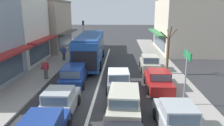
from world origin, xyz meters
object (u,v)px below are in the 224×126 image
Objects in this scene: parked_hatchback_kerb_third at (149,63)px; pedestrian_browsing_midblock at (64,52)px; directional_road_sign at (187,65)px; street_tree_right at (168,53)px; parked_sedan_kerb_second at (158,81)px; sedan_behind_bus_near at (59,103)px; traffic_light_downstreet at (83,29)px; hatchback_adjacent_lane_lead at (118,81)px; pedestrian_with_handbag_near at (45,68)px; parked_sedan_kerb_front at (177,119)px; city_bus at (90,47)px; wagon_queue_gap_filler at (74,75)px; wagon_queue_far_back at (124,102)px.

pedestrian_browsing_midblock is at bearing 160.40° from parked_hatchback_kerb_third.
directional_road_sign is 2.21× the size of pedestrian_browsing_midblock.
parked_hatchback_kerb_third is 2.27× the size of pedestrian_browsing_midblock.
street_tree_right reaches higher than directional_road_sign.
parked_hatchback_kerb_third is (-0.02, 5.25, 0.05)m from parked_sedan_kerb_second.
street_tree_right reaches higher than parked_hatchback_kerb_third.
sedan_behind_bus_near is 22.94m from traffic_light_downstreet.
parked_hatchback_kerb_third is 8.62m from directional_road_sign.
pedestrian_with_handbag_near reaches higher than hatchback_adjacent_lane_lead.
sedan_behind_bus_near is 6.64m from parked_sedan_kerb_front.
city_bus is 2.60× the size of parked_sedan_kerb_second.
directional_road_sign is at bearing -55.53° from city_bus.
wagon_queue_gap_filler is 1.08× the size of parked_sedan_kerb_front.
pedestrian_browsing_midblock is at bearing 155.83° from street_tree_right.
city_bus is 13.09m from directional_road_sign.
city_bus reaches higher than parked_sedan_kerb_front.
parked_hatchback_kerb_third is (-0.01, 11.26, 0.05)m from parked_sedan_kerb_front.
wagon_queue_gap_filler is at bearing 128.86° from wagon_queue_far_back.
hatchback_adjacent_lane_lead is at bearing -16.29° from wagon_queue_gap_filler.
parked_sedan_kerb_front is at bearing -110.88° from directional_road_sign.
directional_road_sign is at bearing -82.27° from parked_hatchback_kerb_third.
wagon_queue_gap_filler is at bearing 92.69° from sedan_behind_bus_near.
parked_sedan_kerb_second is at bearing 109.84° from directional_road_sign.
pedestrian_browsing_midblock is at bearing 132.28° from directional_road_sign.
directional_road_sign is at bearing 69.12° from parked_sedan_kerb_front.
hatchback_adjacent_lane_lead is 0.83× the size of street_tree_right.
pedestrian_with_handbag_near is (-9.28, 7.67, 0.40)m from parked_sedan_kerb_front.
hatchback_adjacent_lane_lead is 0.89× the size of parked_sedan_kerb_front.
street_tree_right is at bearing 45.78° from sedan_behind_bus_near.
parked_hatchback_kerb_third is (6.65, 4.46, -0.04)m from wagon_queue_gap_filler.
wagon_queue_far_back is 9.81m from parked_hatchback_kerb_third.
traffic_light_downstreet is at bearing 86.16° from pedestrian_browsing_midblock.
wagon_queue_far_back is 23.54m from traffic_light_downstreet.
directional_road_sign is at bearing -92.42° from street_tree_right.
parked_hatchback_kerb_third is 2.27× the size of pedestrian_with_handbag_near.
sedan_behind_bus_near is (-0.14, -12.01, -1.22)m from city_bus.
parked_hatchback_kerb_third is at bearing 90.03° from parked_sedan_kerb_front.
hatchback_adjacent_lane_lead is 3.06m from parked_sedan_kerb_second.
pedestrian_browsing_midblock is at bearing 123.02° from parked_sedan_kerb_front.
directional_road_sign is at bearing 9.36° from sedan_behind_bus_near.
street_tree_right is at bearing -46.98° from parked_hatchback_kerb_third.
city_bus is 3.47m from pedestrian_browsing_midblock.
wagon_queue_far_back is 1.27× the size of directional_road_sign.
directional_road_sign is (4.15, -2.80, 1.97)m from hatchback_adjacent_lane_lead.
city_bus is 2.39× the size of wagon_queue_gap_filler.
hatchback_adjacent_lane_lead is 6.55m from pedestrian_with_handbag_near.
wagon_queue_far_back reaches higher than parked_sedan_kerb_front.
street_tree_right is (1.41, 9.74, 1.42)m from parked_sedan_kerb_front.
city_bus is 2.90× the size of hatchback_adjacent_lane_lead.
parked_sedan_kerb_second is 1.17× the size of directional_road_sign.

